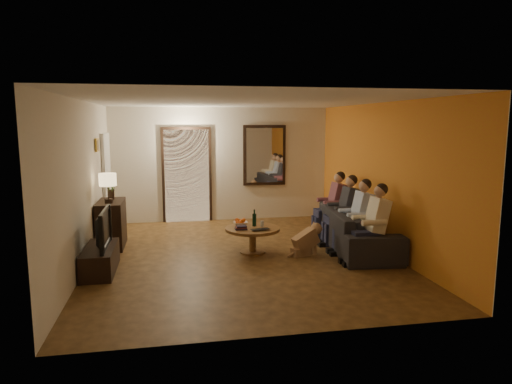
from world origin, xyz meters
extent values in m
cube|color=#3C2710|center=(0.00, 0.00, 0.00)|extent=(5.00, 6.00, 0.01)
cube|color=white|center=(0.00, 0.00, 2.60)|extent=(5.00, 6.00, 0.01)
cube|color=beige|center=(0.00, 3.00, 1.30)|extent=(5.00, 0.02, 2.60)
cube|color=beige|center=(0.00, -3.00, 1.30)|extent=(5.00, 0.02, 2.60)
cube|color=beige|center=(-2.50, 0.00, 1.30)|extent=(0.02, 6.00, 2.60)
cube|color=beige|center=(2.50, 0.00, 1.30)|extent=(0.02, 6.00, 2.60)
cube|color=orange|center=(2.49, 0.00, 1.30)|extent=(0.01, 6.00, 2.60)
cube|color=#FFE0A5|center=(-0.80, 2.98, 1.05)|extent=(1.00, 0.06, 2.10)
cube|color=black|center=(-0.80, 2.97, 1.05)|extent=(1.12, 0.04, 2.22)
cube|color=silver|center=(-0.55, 2.98, 0.90)|extent=(0.45, 0.03, 1.70)
cube|color=black|center=(1.00, 2.96, 1.50)|extent=(1.00, 0.05, 1.40)
cube|color=white|center=(1.00, 2.93, 1.50)|extent=(0.86, 0.02, 1.26)
cube|color=white|center=(-2.46, 2.30, 1.02)|extent=(0.06, 0.85, 2.04)
cube|color=#B28C33|center=(-2.47, 1.30, 1.85)|extent=(0.03, 0.28, 0.24)
cube|color=brown|center=(-2.46, 1.30, 1.85)|extent=(0.01, 0.22, 0.18)
cube|color=black|center=(-2.25, 1.03, 0.42)|extent=(0.45, 0.95, 0.85)
cube|color=black|center=(-2.25, -0.44, 0.19)|extent=(0.45, 1.15, 0.38)
imported|color=black|center=(-2.25, -0.44, 0.67)|extent=(1.01, 0.13, 0.58)
imported|color=black|center=(2.10, 0.09, 0.36)|extent=(2.55, 1.23, 0.72)
cylinder|color=brown|center=(0.21, 0.15, 0.23)|extent=(1.13, 1.13, 0.45)
imported|color=white|center=(0.03, 0.37, 0.48)|extent=(0.26, 0.26, 0.06)
cylinder|color=silver|center=(0.39, 0.20, 0.50)|extent=(0.06, 0.06, 0.10)
imported|color=black|center=(0.31, -0.13, 0.46)|extent=(0.37, 0.28, 0.03)
camera|label=1|loc=(-1.16, -7.45, 2.25)|focal=32.00mm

